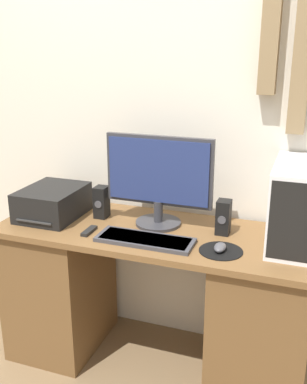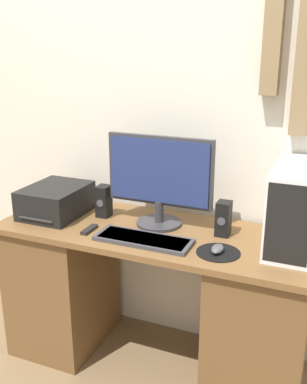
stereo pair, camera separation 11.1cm
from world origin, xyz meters
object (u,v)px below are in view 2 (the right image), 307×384
(speaker_left, at_px, (104,201))
(speaker_right, at_px, (223,219))
(monitor, at_px, (160,177))
(keyboard, at_px, (143,239))
(remote_control, at_px, (89,230))
(printer, at_px, (56,201))
(mouse, at_px, (217,249))
(computer_tower, at_px, (294,207))

(speaker_left, relative_size, speaker_right, 1.00)
(monitor, bearing_deg, speaker_right, -1.41)
(keyboard, distance_m, speaker_left, 0.39)
(remote_control, bearing_deg, keyboard, -1.66)
(printer, distance_m, speaker_left, 0.26)
(monitor, xyz_separation_m, speaker_left, (-0.31, -0.01, -0.16))
(monitor, relative_size, speaker_left, 3.24)
(mouse, bearing_deg, remote_control, -179.50)
(speaker_left, height_order, speaker_right, same)
(keyboard, xyz_separation_m, remote_control, (-0.29, 0.01, -0.00))
(speaker_right, xyz_separation_m, remote_control, (-0.61, -0.21, -0.08))
(mouse, distance_m, speaker_left, 0.70)
(mouse, xyz_separation_m, remote_control, (-0.64, -0.01, -0.01))
(monitor, height_order, speaker_right, monitor)
(computer_tower, relative_size, printer, 1.29)
(keyboard, height_order, speaker_left, speaker_left)
(speaker_right, bearing_deg, remote_control, -161.23)
(keyboard, distance_m, mouse, 0.35)
(printer, height_order, remote_control, printer)
(printer, bearing_deg, speaker_left, 16.77)
(speaker_left, xyz_separation_m, speaker_right, (0.64, 0.00, 0.00))
(keyboard, height_order, remote_control, keyboard)
(printer, relative_size, remote_control, 3.15)
(remote_control, bearing_deg, speaker_left, 98.68)
(computer_tower, bearing_deg, speaker_right, -179.96)
(monitor, bearing_deg, remote_control, -142.67)
(printer, height_order, speaker_right, speaker_right)
(keyboard, relative_size, speaker_left, 2.71)
(speaker_left, bearing_deg, mouse, -16.71)
(remote_control, bearing_deg, computer_tower, 12.67)
(monitor, height_order, remote_control, monitor)
(computer_tower, distance_m, remote_control, 0.96)
(speaker_right, bearing_deg, keyboard, -145.81)
(mouse, bearing_deg, monitor, 149.48)
(printer, distance_m, remote_control, 0.32)
(speaker_right, bearing_deg, mouse, -82.03)
(keyboard, bearing_deg, printer, 166.22)
(mouse, relative_size, computer_tower, 0.19)
(mouse, distance_m, speaker_right, 0.21)
(computer_tower, height_order, speaker_left, computer_tower)
(monitor, distance_m, speaker_right, 0.37)
(printer, relative_size, speaker_right, 2.16)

